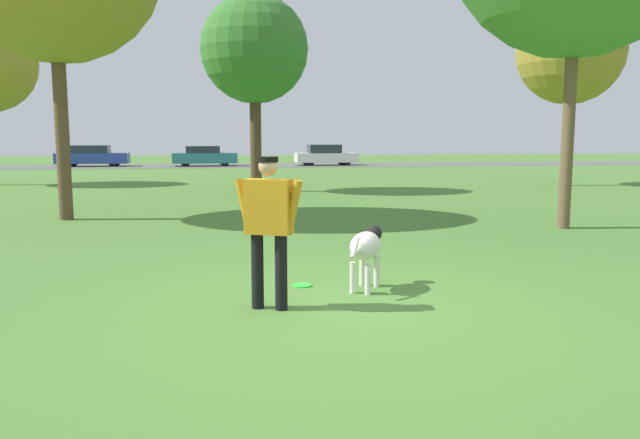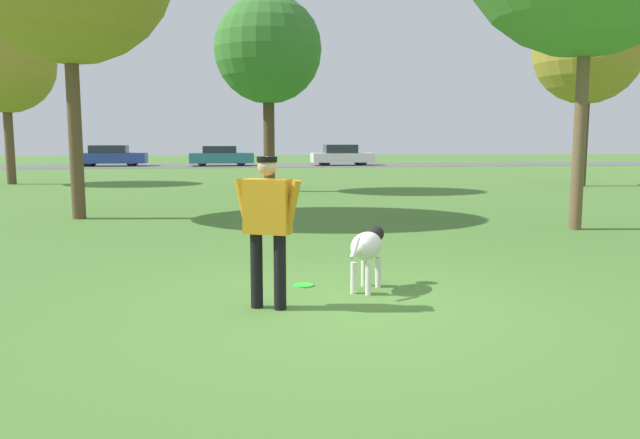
% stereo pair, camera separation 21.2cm
% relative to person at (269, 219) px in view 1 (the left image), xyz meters
% --- Properties ---
extents(ground_plane, '(120.00, 120.00, 0.00)m').
position_rel_person_xyz_m(ground_plane, '(0.74, -0.04, -0.96)').
color(ground_plane, '#4C7A33').
extents(far_road_strip, '(120.00, 6.00, 0.01)m').
position_rel_person_xyz_m(far_road_strip, '(0.74, 34.66, -0.95)').
color(far_road_strip, '#5B5B59').
rests_on(far_road_strip, ground_plane).
extents(person, '(0.71, 0.40, 1.61)m').
position_rel_person_xyz_m(person, '(0.00, 0.00, 0.00)').
color(person, black).
rests_on(person, ground_plane).
extents(dog, '(0.63, 0.98, 0.72)m').
position_rel_person_xyz_m(dog, '(1.21, 0.68, -0.45)').
color(dog, silver).
rests_on(dog, ground_plane).
extents(frisbee, '(0.25, 0.25, 0.02)m').
position_rel_person_xyz_m(frisbee, '(0.47, 0.96, -0.95)').
color(frisbee, '#33D838').
rests_on(frisbee, ground_plane).
extents(tree_far_right, '(3.93, 3.93, 6.97)m').
position_rel_person_xyz_m(tree_far_right, '(12.50, 15.49, 4.02)').
color(tree_far_right, '#4C3826').
rests_on(tree_far_right, ground_plane).
extents(tree_mid_center, '(3.55, 3.55, 6.47)m').
position_rel_person_xyz_m(tree_mid_center, '(0.76, 14.64, 3.71)').
color(tree_mid_center, '#4C3826').
rests_on(tree_mid_center, ground_plane).
extents(parked_car_blue, '(4.41, 1.74, 1.34)m').
position_rel_person_xyz_m(parked_car_blue, '(-8.36, 35.04, -0.31)').
color(parked_car_blue, '#284293').
rests_on(parked_car_blue, ground_plane).
extents(parked_car_teal, '(4.15, 1.92, 1.29)m').
position_rel_person_xyz_m(parked_car_teal, '(-1.36, 34.46, -0.32)').
color(parked_car_teal, teal).
rests_on(parked_car_teal, ground_plane).
extents(parked_car_white, '(4.05, 1.83, 1.37)m').
position_rel_person_xyz_m(parked_car_white, '(6.52, 34.28, -0.29)').
color(parked_car_white, white).
rests_on(parked_car_white, ground_plane).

